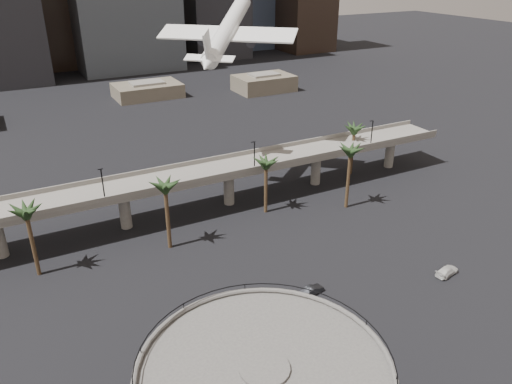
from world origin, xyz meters
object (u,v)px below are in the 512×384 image
overpass (178,182)px  car_b (312,290)px  airborne_jet (227,30)px  car_a (227,355)px  car_c (447,271)px

overpass → car_b: (8.99, -34.60, -6.66)m
airborne_jet → overpass: bearing=169.3°
car_b → car_a: bearing=100.4°
overpass → car_b: 36.37m
overpass → car_a: bearing=-101.9°
airborne_jet → car_a: (-26.67, -55.23, -32.76)m
car_a → car_b: (17.65, 6.61, -0.10)m
airborne_jet → car_a: size_ratio=6.04×
overpass → car_c: 51.97m
airborne_jet → car_b: airborne_jet is taller
airborne_jet → car_c: bearing=-124.6°
car_b → car_c: (22.62, -6.10, 0.02)m
car_a → car_c: (40.27, 0.50, -0.08)m
car_c → airborne_jet: bearing=2.2°
overpass → car_c: size_ratio=27.07×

